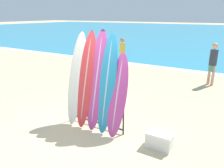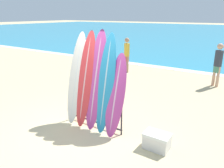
{
  "view_description": "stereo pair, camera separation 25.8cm",
  "coord_description": "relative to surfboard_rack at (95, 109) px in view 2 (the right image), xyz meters",
  "views": [
    {
      "loc": [
        3.12,
        -3.93,
        2.91
      ],
      "look_at": [
        0.04,
        1.21,
        0.99
      ],
      "focal_mm": 35.0,
      "sensor_mm": 36.0,
      "label": 1
    },
    {
      "loc": [
        3.34,
        -3.79,
        2.91
      ],
      "look_at": [
        0.04,
        1.21,
        0.99
      ],
      "focal_mm": 35.0,
      "sensor_mm": 36.0,
      "label": 2
    }
  ],
  "objects": [
    {
      "name": "ground_plane",
      "position": [
        -0.04,
        -0.41,
        -0.52
      ],
      "size": [
        160.0,
        160.0,
        0.0
      ],
      "primitive_type": "plane",
      "color": "#CCB789"
    },
    {
      "name": "surfboard_rack",
      "position": [
        0.0,
        0.0,
        0.0
      ],
      "size": [
        1.66,
        0.04,
        0.97
      ],
      "color": "#28282D",
      "rests_on": "ground_plane"
    },
    {
      "name": "surfboard_slot_0",
      "position": [
        -0.67,
        0.05,
        0.72
      ],
      "size": [
        0.51,
        0.72,
        2.48
      ],
      "color": "silver",
      "rests_on": "ground_plane"
    },
    {
      "name": "surfboard_slot_1",
      "position": [
        -0.34,
        0.04,
        0.75
      ],
      "size": [
        0.5,
        0.72,
        2.53
      ],
      "color": "red",
      "rests_on": "ground_plane"
    },
    {
      "name": "surfboard_slot_2",
      "position": [
        -0.01,
        0.06,
        0.77
      ],
      "size": [
        0.52,
        0.69,
        2.57
      ],
      "color": "#B23D8E",
      "rests_on": "ground_plane"
    },
    {
      "name": "surfboard_slot_3",
      "position": [
        0.32,
        0.04,
        0.73
      ],
      "size": [
        0.48,
        0.63,
        2.5
      ],
      "color": "teal",
      "rests_on": "ground_plane"
    },
    {
      "name": "surfboard_slot_4",
      "position": [
        0.64,
        -0.01,
        0.51
      ],
      "size": [
        0.49,
        0.61,
        2.04
      ],
      "color": "#B23D8E",
      "rests_on": "ground_plane"
    },
    {
      "name": "person_near_water",
      "position": [
        -2.2,
        5.52,
        0.46
      ],
      "size": [
        0.31,
        0.27,
        1.79
      ],
      "rotation": [
        0.0,
        0.0,
        2.63
      ],
      "color": "#A87A5B",
      "rests_on": "ground_plane"
    },
    {
      "name": "person_mid_beach",
      "position": [
        2.09,
        5.55,
        0.47
      ],
      "size": [
        0.31,
        0.26,
        1.8
      ],
      "rotation": [
        0.0,
        0.0,
        2.7
      ],
      "color": "tan",
      "rests_on": "ground_plane"
    },
    {
      "name": "cooler_box",
      "position": [
        1.78,
        -0.07,
        -0.33
      ],
      "size": [
        0.58,
        0.39,
        0.38
      ],
      "color": "silver",
      "rests_on": "ground_plane"
    }
  ]
}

